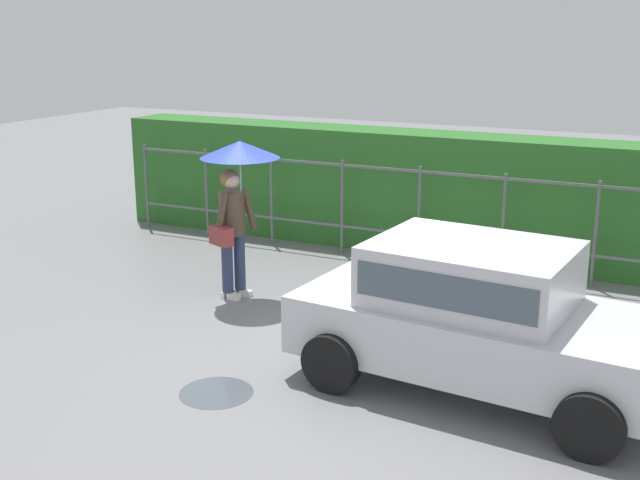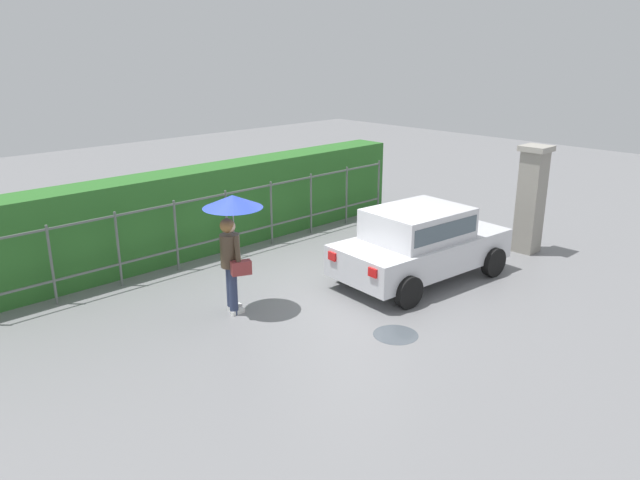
{
  "view_description": "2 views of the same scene",
  "coord_description": "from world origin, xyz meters",
  "views": [
    {
      "loc": [
        3.23,
        -7.88,
        3.55
      ],
      "look_at": [
        -0.77,
        0.32,
        1.06
      ],
      "focal_mm": 44.85,
      "sensor_mm": 36.0,
      "label": 1
    },
    {
      "loc": [
        -7.98,
        -7.43,
        4.52
      ],
      "look_at": [
        -0.49,
        0.37,
        1.03
      ],
      "focal_mm": 34.17,
      "sensor_mm": 36.0,
      "label": 2
    }
  ],
  "objects": [
    {
      "name": "fence_section",
      "position": [
        -0.56,
        3.27,
        0.83
      ],
      "size": [
        10.22,
        0.05,
        1.5
      ],
      "color": "#59605B",
      "rests_on": "ground"
    },
    {
      "name": "hedge_row",
      "position": [
        -0.56,
        4.01,
        0.95
      ],
      "size": [
        11.17,
        0.9,
        1.9
      ],
      "primitive_type": "cube",
      "color": "#2D6B28",
      "rests_on": "ground"
    },
    {
      "name": "car",
      "position": [
        1.38,
        -0.54,
        0.8
      ],
      "size": [
        3.85,
        2.13,
        1.48
      ],
      "rotation": [
        0.0,
        0.0,
        -0.09
      ],
      "color": "silver",
      "rests_on": "ground"
    },
    {
      "name": "ground_plane",
      "position": [
        0.0,
        0.0,
        0.0
      ],
      "size": [
        40.0,
        40.0,
        0.0
      ],
      "primitive_type": "plane",
      "color": "slate"
    },
    {
      "name": "pedestrian",
      "position": [
        -2.19,
        0.76,
        1.59
      ],
      "size": [
        1.03,
        1.03,
        2.1
      ],
      "rotation": [
        0.0,
        0.0,
        -0.4
      ],
      "color": "#2D3856",
      "rests_on": "ground"
    },
    {
      "name": "gate_pillar",
      "position": [
        4.55,
        -1.18,
        1.24
      ],
      "size": [
        0.6,
        0.6,
        2.42
      ],
      "color": "gray",
      "rests_on": "ground"
    },
    {
      "name": "puddle_near",
      "position": [
        -0.88,
        -1.82,
        0.0
      ],
      "size": [
        0.74,
        0.74,
        0.0
      ],
      "primitive_type": "cylinder",
      "color": "#4C545B",
      "rests_on": "ground"
    }
  ]
}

